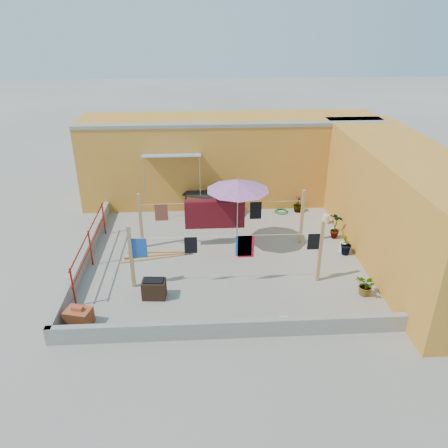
{
  "coord_description": "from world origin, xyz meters",
  "views": [
    {
      "loc": [
        -0.66,
        -11.39,
        6.65
      ],
      "look_at": [
        0.03,
        0.3,
        0.97
      ],
      "focal_mm": 35.0,
      "sensor_mm": 36.0,
      "label": 1
    }
  ],
  "objects": [
    {
      "name": "outdoor_table",
      "position": [
        -0.34,
        3.2,
        0.73
      ],
      "size": [
        1.92,
        1.48,
        0.81
      ],
      "color": "black",
      "rests_on": "ground"
    },
    {
      "name": "brick_stack",
      "position": [
        -3.58,
        -2.95,
        0.22
      ],
      "size": [
        0.68,
        0.56,
        0.51
      ],
      "color": "#A34E25",
      "rests_on": "ground"
    },
    {
      "name": "water_jug_a",
      "position": [
        3.7,
        0.15,
        0.16
      ],
      "size": [
        0.23,
        0.23,
        0.36
      ],
      "color": "silver",
      "rests_on": "ground"
    },
    {
      "name": "patio_umbrella",
      "position": [
        0.46,
        0.64,
        2.05
      ],
      "size": [
        1.96,
        1.96,
        2.28
      ],
      "color": "gray",
      "rests_on": "ground"
    },
    {
      "name": "plant_back_b",
      "position": [
        2.94,
        3.2,
        0.31
      ],
      "size": [
        0.37,
        0.37,
        0.62
      ],
      "primitive_type": "imported",
      "rotation": [
        0.0,
        0.0,
        1.63
      ],
      "color": "#205117",
      "rests_on": "ground"
    },
    {
      "name": "ground",
      "position": [
        0.0,
        0.0,
        0.0
      ],
      "size": [
        80.0,
        80.0,
        0.0
      ],
      "primitive_type": "plane",
      "color": "#9E998E",
      "rests_on": "ground"
    },
    {
      "name": "red_railing",
      "position": [
        -3.85,
        -0.2,
        0.72
      ],
      "size": [
        0.05,
        4.2,
        1.1
      ],
      "color": "maroon",
      "rests_on": "ground"
    },
    {
      "name": "plant_right_c",
      "position": [
        3.58,
        -2.17,
        0.29
      ],
      "size": [
        0.64,
        0.67,
        0.59
      ],
      "primitive_type": "imported",
      "rotation": [
        0.0,
        0.0,
        5.14
      ],
      "color": "#205117",
      "rests_on": "ground"
    },
    {
      "name": "lumber_pile",
      "position": [
        -2.04,
        0.17,
        0.06
      ],
      "size": [
        2.07,
        0.59,
        0.12
      ],
      "color": "tan",
      "rests_on": "ground"
    },
    {
      "name": "white_basin",
      "position": [
        1.26,
        -3.2,
        0.04
      ],
      "size": [
        0.44,
        0.44,
        0.08
      ],
      "color": "silver",
      "rests_on": "ground"
    },
    {
      "name": "wall_right",
      "position": [
        5.2,
        0.0,
        1.6
      ],
      "size": [
        2.4,
        9.0,
        3.2
      ],
      "primitive_type": "cube",
      "color": "#C17E2A",
      "rests_on": "ground"
    },
    {
      "name": "plant_right_b",
      "position": [
        3.7,
        -0.07,
        0.37
      ],
      "size": [
        0.44,
        0.49,
        0.73
      ],
      "primitive_type": "imported",
      "rotation": [
        0.0,
        0.0,
        4.38
      ],
      "color": "#205117",
      "rests_on": "ground"
    },
    {
      "name": "water_jug_b",
      "position": [
        3.7,
        2.16,
        0.16
      ],
      "size": [
        0.23,
        0.23,
        0.37
      ],
      "color": "silver",
      "rests_on": "ground"
    },
    {
      "name": "green_hose",
      "position": [
        2.32,
        3.18,
        0.03
      ],
      "size": [
        0.5,
        0.5,
        0.07
      ],
      "color": "#176A20",
      "rests_on": "ground"
    },
    {
      "name": "parapet_front",
      "position": [
        0.0,
        -3.58,
        0.22
      ],
      "size": [
        8.3,
        0.16,
        0.44
      ],
      "primitive_type": "cube",
      "color": "gray",
      "rests_on": "ground"
    },
    {
      "name": "parapet_left",
      "position": [
        -4.08,
        0.0,
        0.22
      ],
      "size": [
        0.16,
        7.3,
        0.44
      ],
      "primitive_type": "cube",
      "color": "gray",
      "rests_on": "ground"
    },
    {
      "name": "plant_back_a",
      "position": [
        0.38,
        3.2,
        0.38
      ],
      "size": [
        0.91,
        0.9,
        0.76
      ],
      "primitive_type": "imported",
      "rotation": [
        0.0,
        0.0,
        0.77
      ],
      "color": "#205117",
      "rests_on": "ground"
    },
    {
      "name": "brazier",
      "position": [
        -1.91,
        -1.94,
        0.26
      ],
      "size": [
        0.62,
        0.44,
        0.54
      ],
      "color": "black",
      "rests_on": "ground"
    },
    {
      "name": "plant_right_a",
      "position": [
        3.7,
        1.05,
        0.46
      ],
      "size": [
        0.57,
        0.57,
        0.92
      ],
      "primitive_type": "imported",
      "rotation": [
        0.0,
        0.0,
        2.34
      ],
      "color": "#205117",
      "rests_on": "ground"
    },
    {
      "name": "clothesline_rig",
      "position": [
        -0.2,
        0.54,
        1.05
      ],
      "size": [
        5.09,
        2.35,
        1.8
      ],
      "color": "tan",
      "rests_on": "ground"
    },
    {
      "name": "wall_back",
      "position": [
        0.5,
        4.69,
        1.61
      ],
      "size": [
        11.0,
        3.27,
        3.21
      ],
      "color": "#C17E2A",
      "rests_on": "ground"
    }
  ]
}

